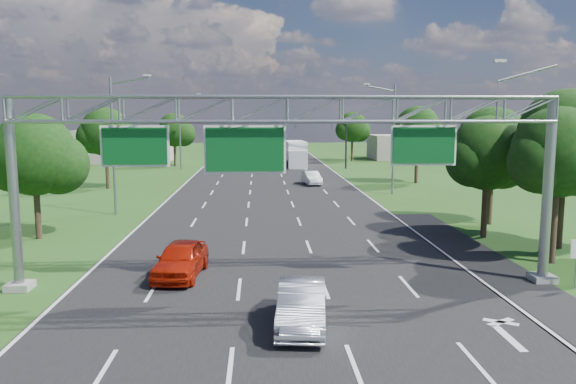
{
  "coord_description": "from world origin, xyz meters",
  "views": [
    {
      "loc": [
        -0.93,
        -11.33,
        7.24
      ],
      "look_at": [
        0.44,
        15.0,
        3.64
      ],
      "focal_mm": 35.0,
      "sensor_mm": 36.0,
      "label": 1
    }
  ],
  "objects": [
    {
      "name": "traffic_signal",
      "position": [
        7.48,
        65.0,
        5.17
      ],
      "size": [
        12.21,
        0.24,
        7.0
      ],
      "color": "black",
      "rests_on": "ground"
    },
    {
      "name": "tree_cluster_right",
      "position": [
        14.8,
        19.19,
        5.31
      ],
      "size": [
        9.91,
        14.6,
        8.68
      ],
      "color": "#2D2116",
      "rests_on": "ground"
    },
    {
      "name": "building_right",
      "position": [
        24.0,
        82.0,
        2.0
      ],
      "size": [
        12.0,
        9.0,
        4.0
      ],
      "primitive_type": "cube",
      "color": "gray",
      "rests_on": "ground"
    },
    {
      "name": "red_coupe",
      "position": [
        -4.49,
        13.61,
        0.81
      ],
      "size": [
        2.39,
        4.91,
        1.61
      ],
      "primitive_type": "imported",
      "rotation": [
        0.0,
        0.0,
        -0.11
      ],
      "color": "#B11B08",
      "rests_on": "ground"
    },
    {
      "name": "tree_verge_lb",
      "position": [
        -15.92,
        45.04,
        5.41
      ],
      "size": [
        5.76,
        4.8,
        8.06
      ],
      "color": "#2D2116",
      "rests_on": "ground"
    },
    {
      "name": "streetlight_r_mid",
      "position": [
        11.3,
        40.0,
        5.58
      ],
      "size": [
        2.97,
        0.22,
        10.16
      ],
      "color": "gray",
      "rests_on": "ground"
    },
    {
      "name": "ground",
      "position": [
        0.0,
        30.0,
        0.0
      ],
      "size": [
        220.0,
        220.0,
        0.0
      ],
      "primitive_type": "plane",
      "color": "#254414",
      "rests_on": "ground"
    },
    {
      "name": "tree_verge_re",
      "position": [
        14.08,
        78.04,
        5.2
      ],
      "size": [
        5.76,
        4.8,
        7.84
      ],
      "color": "#2D2116",
      "rests_on": "ground"
    },
    {
      "name": "tree_verge_la",
      "position": [
        -13.92,
        22.04,
        4.76
      ],
      "size": [
        5.76,
        4.8,
        7.4
      ],
      "color": "#2D2116",
      "rests_on": "ground"
    },
    {
      "name": "road_flare",
      "position": [
        10.2,
        14.0,
        0.0
      ],
      "size": [
        3.0,
        30.0,
        0.02
      ],
      "primitive_type": "cube",
      "color": "black",
      "rests_on": "ground"
    },
    {
      "name": "building_left",
      "position": [
        -22.0,
        78.0,
        2.5
      ],
      "size": [
        14.0,
        10.0,
        5.0
      ],
      "primitive_type": "cube",
      "color": "gray",
      "rests_on": "ground"
    },
    {
      "name": "sign_gantry",
      "position": [
        0.33,
        12.0,
        6.89
      ],
      "size": [
        23.5,
        1.0,
        9.56
      ],
      "color": "gray",
      "rests_on": "ground"
    },
    {
      "name": "box_truck",
      "position": [
        4.31,
        69.24,
        1.71
      ],
      "size": [
        3.17,
        9.55,
        3.56
      ],
      "rotation": [
        0.0,
        0.0,
        0.07
      ],
      "color": "white",
      "rests_on": "ground"
    },
    {
      "name": "silver_sedan",
      "position": [
        0.51,
        7.28,
        0.76
      ],
      "size": [
        2.05,
        4.74,
        1.52
      ],
      "primitive_type": "imported",
      "rotation": [
        0.0,
        0.0,
        -0.1
      ],
      "color": "#B8BBC4",
      "rests_on": "ground"
    },
    {
      "name": "streetlight_l_far",
      "position": [
        -11.3,
        65.0,
        5.58
      ],
      "size": [
        2.97,
        0.22,
        10.16
      ],
      "color": "gray",
      "rests_on": "ground"
    },
    {
      "name": "car_queue_b",
      "position": [
        -0.09,
        61.28,
        0.68
      ],
      "size": [
        2.48,
        4.98,
        1.35
      ],
      "primitive_type": "imported",
      "rotation": [
        0.0,
        0.0,
        0.05
      ],
      "color": "black",
      "rests_on": "ground"
    },
    {
      "name": "car_queue_a",
      "position": [
        -1.3,
        65.38,
        0.72
      ],
      "size": [
        2.67,
        5.19,
        1.44
      ],
      "primitive_type": "imported",
      "rotation": [
        0.0,
        0.0,
        -0.14
      ],
      "color": "white",
      "rests_on": "ground"
    },
    {
      "name": "tree_verge_rd",
      "position": [
        16.08,
        48.04,
        5.63
      ],
      "size": [
        5.76,
        4.8,
        8.28
      ],
      "color": "#2D2116",
      "rests_on": "ground"
    },
    {
      "name": "car_queue_c",
      "position": [
        -4.77,
        60.92,
        0.68
      ],
      "size": [
        1.79,
        4.09,
        1.37
      ],
      "primitive_type": "imported",
      "rotation": [
        0.0,
        0.0,
        -0.04
      ],
      "color": "black",
      "rests_on": "ground"
    },
    {
      "name": "streetlight_l_near",
      "position": [
        -11.3,
        30.0,
        5.58
      ],
      "size": [
        2.97,
        0.22,
        10.16
      ],
      "color": "gray",
      "rests_on": "ground"
    },
    {
      "name": "car_queue_d",
      "position": [
        4.62,
        47.42,
        0.7
      ],
      "size": [
        2.03,
        4.39,
        1.39
      ],
      "primitive_type": "imported",
      "rotation": [
        0.0,
        0.0,
        0.13
      ],
      "color": "silver",
      "rests_on": "ground"
    },
    {
      "name": "tree_verge_lc",
      "position": [
        -12.92,
        70.04,
        4.98
      ],
      "size": [
        5.76,
        4.8,
        7.62
      ],
      "color": "#2D2116",
      "rests_on": "ground"
    },
    {
      "name": "road",
      "position": [
        0.0,
        30.0,
        0.0
      ],
      "size": [
        18.0,
        180.0,
        0.02
      ],
      "primitive_type": "cube",
      "color": "black",
      "rests_on": "ground"
    }
  ]
}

